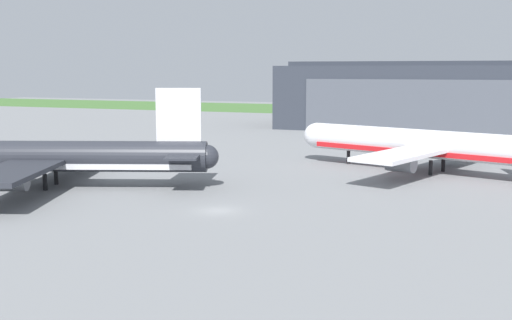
% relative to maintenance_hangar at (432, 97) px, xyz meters
% --- Properties ---
extents(ground_plane, '(440.00, 440.00, 0.00)m').
position_rel_maintenance_hangar_xyz_m(ground_plane, '(-10.50, -107.59, -8.20)').
color(ground_plane, slate).
extents(grass_field_strip, '(440.00, 56.00, 0.08)m').
position_rel_maintenance_hangar_xyz_m(grass_field_strip, '(-10.50, 68.51, -8.16)').
color(grass_field_strip, '#426D33').
rests_on(grass_field_strip, ground_plane).
extents(maintenance_hangar, '(75.10, 32.71, 17.31)m').
position_rel_maintenance_hangar_xyz_m(maintenance_hangar, '(0.00, 0.00, 0.00)').
color(maintenance_hangar, '#2D333D').
rests_on(maintenance_hangar, ground_plane).
extents(airliner_near_right, '(45.10, 37.43, 12.87)m').
position_rel_maintenance_hangar_xyz_m(airliner_near_right, '(-38.25, -103.50, -4.27)').
color(airliner_near_right, '#282B33').
rests_on(airliner_near_right, ground_plane).
extents(airliner_far_right, '(41.56, 37.49, 13.50)m').
position_rel_maintenance_hangar_xyz_m(airliner_far_right, '(7.39, -72.46, -4.11)').
color(airliner_far_right, silver).
rests_on(airliner_far_right, ground_plane).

